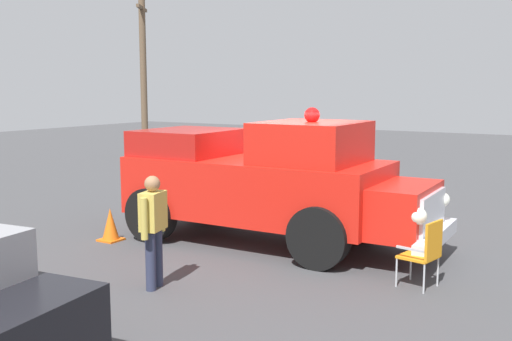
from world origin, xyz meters
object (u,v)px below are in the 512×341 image
at_px(vintage_fire_truck, 267,181).
at_px(lawn_chair_spare, 426,249).
at_px(traffic_cone, 110,225).
at_px(utility_pole, 143,75).
at_px(spectator_standing, 153,224).

distance_m(vintage_fire_truck, lawn_chair_spare, 3.51).
height_order(vintage_fire_truck, traffic_cone, vintage_fire_truck).
bearing_deg(utility_pole, spectator_standing, -47.67).
bearing_deg(traffic_cone, utility_pole, 128.90).
bearing_deg(vintage_fire_truck, lawn_chair_spare, -17.30).
bearing_deg(spectator_standing, lawn_chair_spare, 31.21).
relative_size(spectator_standing, utility_pole, 0.25).
distance_m(lawn_chair_spare, spectator_standing, 4.00).
relative_size(lawn_chair_spare, traffic_cone, 1.61).
bearing_deg(vintage_fire_truck, utility_pole, 141.35).
bearing_deg(vintage_fire_truck, traffic_cone, -151.73).
bearing_deg(spectator_standing, vintage_fire_truck, 88.08).
height_order(vintage_fire_truck, lawn_chair_spare, vintage_fire_truck).
height_order(utility_pole, traffic_cone, utility_pole).
relative_size(spectator_standing, traffic_cone, 2.64).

